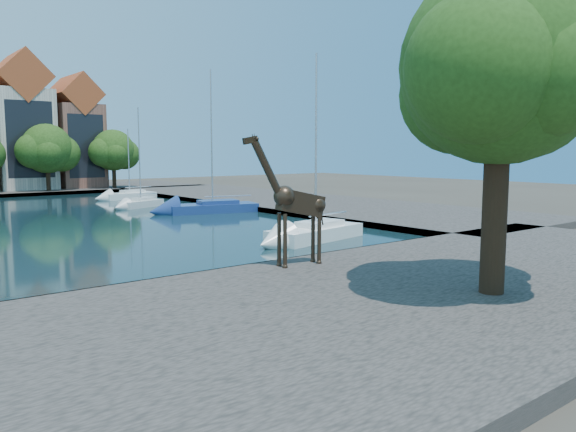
# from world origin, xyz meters

# --- Properties ---
(ground) EXTENTS (160.00, 160.00, 0.00)m
(ground) POSITION_xyz_m (0.00, 0.00, 0.00)
(ground) COLOR #38332B
(ground) RESTS_ON ground
(water_basin) EXTENTS (38.00, 50.00, 0.08)m
(water_basin) POSITION_xyz_m (0.00, 24.00, 0.04)
(water_basin) COLOR black
(water_basin) RESTS_ON ground
(near_quay) EXTENTS (50.00, 14.00, 0.50)m
(near_quay) POSITION_xyz_m (0.00, -7.00, 0.25)
(near_quay) COLOR #4E4743
(near_quay) RESTS_ON ground
(right_quay) EXTENTS (14.00, 52.00, 0.50)m
(right_quay) POSITION_xyz_m (25.00, 24.00, 0.25)
(right_quay) COLOR #4E4743
(right_quay) RESTS_ON ground
(plane_tree) EXTENTS (8.32, 6.40, 10.62)m
(plane_tree) POSITION_xyz_m (7.62, -9.01, 7.67)
(plane_tree) COLOR #332114
(plane_tree) RESTS_ON near_quay
(townhouse_east_mid) EXTENTS (6.43, 9.18, 16.65)m
(townhouse_east_mid) POSITION_xyz_m (8.50, 55.99, 8.10)
(townhouse_east_mid) COLOR beige
(townhouse_east_mid) RESTS_ON far_quay
(townhouse_east_end) EXTENTS (5.44, 9.18, 14.43)m
(townhouse_east_end) POSITION_xyz_m (15.00, 55.99, 7.11)
(townhouse_east_end) COLOR brown
(townhouse_east_end) RESTS_ON far_quay
(far_tree_east) EXTENTS (7.54, 5.80, 7.84)m
(far_tree_east) POSITION_xyz_m (10.11, 50.49, 5.24)
(far_tree_east) COLOR #332114
(far_tree_east) RESTS_ON far_quay
(far_tree_far_east) EXTENTS (6.76, 5.20, 7.36)m
(far_tree_far_east) POSITION_xyz_m (18.09, 50.49, 5.08)
(far_tree_far_east) COLOR #332114
(far_tree_far_east) RESTS_ON far_quay
(giraffe_statue) EXTENTS (3.69, 0.83, 5.26)m
(giraffe_statue) POSITION_xyz_m (5.20, -1.47, 3.09)
(giraffe_statue) COLOR #322419
(giraffe_statue) RESTS_ON near_quay
(sailboat_right_a) EXTENTS (6.70, 3.37, 10.50)m
(sailboat_right_a) POSITION_xyz_m (12.00, 4.95, 0.66)
(sailboat_right_a) COLOR white
(sailboat_right_a) RESTS_ON water_basin
(sailboat_right_b) EXTENTS (7.70, 4.23, 11.69)m
(sailboat_right_b) POSITION_xyz_m (14.89, 21.19, 0.63)
(sailboat_right_b) COLOR navy
(sailboat_right_b) RESTS_ON water_basin
(sailboat_right_c) EXTENTS (4.73, 3.24, 8.96)m
(sailboat_right_c) POSITION_xyz_m (12.00, 28.97, 0.58)
(sailboat_right_c) COLOR silver
(sailboat_right_c) RESTS_ON water_basin
(sailboat_right_d) EXTENTS (5.56, 2.36, 7.38)m
(sailboat_right_d) POSITION_xyz_m (14.76, 38.02, 0.58)
(sailboat_right_d) COLOR white
(sailboat_right_d) RESTS_ON water_basin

